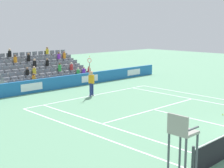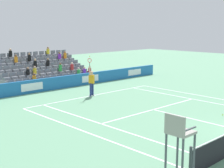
# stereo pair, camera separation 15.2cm
# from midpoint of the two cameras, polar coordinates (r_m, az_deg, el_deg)

# --- Properties ---
(line_baseline) EXTENTS (10.97, 0.10, 0.01)m
(line_baseline) POSITION_cam_midpoint_polar(r_m,az_deg,el_deg) (23.08, -3.53, -2.01)
(line_baseline) COLOR white
(line_baseline) RESTS_ON ground
(line_service) EXTENTS (8.23, 0.10, 0.01)m
(line_service) POSITION_cam_midpoint_polar(r_m,az_deg,el_deg) (19.33, 7.10, -4.48)
(line_service) COLOR white
(line_service) RESTS_ON ground
(line_centre_service) EXTENTS (0.10, 6.40, 0.01)m
(line_centre_service) POSITION_cam_midpoint_polar(r_m,az_deg,el_deg) (17.58, 15.27, -6.26)
(line_centre_service) COLOR white
(line_centre_service) RESTS_ON ground
(line_singles_sideline_left) EXTENTS (0.10, 11.89, 0.01)m
(line_singles_sideline_left) POSITION_cam_midpoint_polar(r_m,az_deg,el_deg) (16.13, -0.96, -7.37)
(line_singles_sideline_left) COLOR white
(line_singles_sideline_left) RESTS_ON ground
(line_singles_sideline_right) EXTENTS (0.10, 11.89, 0.01)m
(line_singles_sideline_right) POSITION_cam_midpoint_polar(r_m,az_deg,el_deg) (22.37, 14.69, -2.73)
(line_singles_sideline_right) COLOR white
(line_singles_sideline_right) RESTS_ON ground
(line_doubles_sideline_left) EXTENTS (0.10, 11.89, 0.01)m
(line_doubles_sideline_left) POSITION_cam_midpoint_polar(r_m,az_deg,el_deg) (15.28, -4.77, -8.42)
(line_doubles_sideline_left) COLOR white
(line_doubles_sideline_left) RESTS_ON ground
(line_doubles_sideline_right) EXTENTS (0.10, 11.89, 0.01)m
(line_doubles_sideline_right) POSITION_cam_midpoint_polar(r_m,az_deg,el_deg) (23.52, 16.45, -2.18)
(line_doubles_sideline_right) COLOR white
(line_doubles_sideline_right) RESTS_ON ground
(line_centre_mark) EXTENTS (0.10, 0.20, 0.01)m
(line_centre_mark) POSITION_cam_midpoint_polar(r_m,az_deg,el_deg) (23.01, -3.36, -2.05)
(line_centre_mark) COLOR white
(line_centre_mark) RESTS_ON ground
(sponsor_barrier) EXTENTS (22.15, 0.22, 0.97)m
(sponsor_barrier) POSITION_cam_midpoint_polar(r_m,az_deg,el_deg) (25.93, -8.93, 0.32)
(sponsor_barrier) COLOR #1E66AD
(sponsor_barrier) RESTS_ON ground
(tennis_player) EXTENTS (0.54, 0.42, 2.85)m
(tennis_player) POSITION_cam_midpoint_polar(r_m,az_deg,el_deg) (22.76, -3.84, 0.34)
(tennis_player) COLOR navy
(tennis_player) RESTS_ON ground
(umpire_chair) EXTENTS (0.70, 0.70, 2.34)m
(umpire_chair) POSITION_cam_midpoint_polar(r_m,az_deg,el_deg) (9.99, 11.76, -9.61)
(umpire_chair) COLOR #474C54
(umpire_chair) RESTS_ON ground
(stadium_stand) EXTENTS (8.06, 4.75, 3.00)m
(stadium_stand) POSITION_cam_midpoint_polar(r_m,az_deg,el_deg) (28.84, -13.00, 1.84)
(stadium_stand) COLOR gray
(stadium_stand) RESTS_ON ground
(loose_tennis_ball) EXTENTS (0.07, 0.07, 0.07)m
(loose_tennis_ball) POSITION_cam_midpoint_polar(r_m,az_deg,el_deg) (18.99, 18.71, -5.12)
(loose_tennis_ball) COLOR #D1E533
(loose_tennis_ball) RESTS_ON ground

